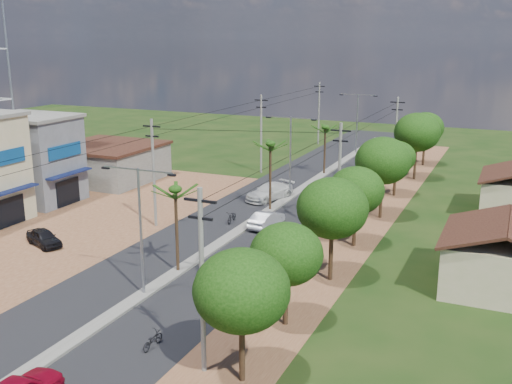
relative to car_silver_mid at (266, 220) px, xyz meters
The scene contains 34 objects.
ground 15.49m from the car_silver_mid, 95.95° to the right, with size 160.00×160.00×0.00m, color black.
road 1.78m from the car_silver_mid, 166.30° to the right, with size 12.00×110.00×0.04m, color black.
median 3.12m from the car_silver_mid, 121.59° to the left, with size 1.00×90.00×0.18m, color #605E56.
dirt_lot_west 18.19m from the car_silver_mid, 156.00° to the right, with size 18.00×46.00×0.04m, color brown.
dirt_shoulder_east 6.94m from the car_silver_mid, ahead, with size 5.00×90.00×0.03m, color brown.
shophouse_grey 23.88m from the car_silver_mid, behind, with size 9.00×6.40×8.30m.
low_shed 24.22m from the car_silver_mid, 159.15° to the left, with size 10.40×10.40×3.95m.
house_east_near 19.25m from the car_silver_mid, 16.33° to the right, with size 7.60×7.50×4.60m.
tree_east_a 23.12m from the car_silver_mid, 69.74° to the right, with size 4.40×4.40×6.37m.
tree_east_b 17.55m from the car_silver_mid, 63.43° to the right, with size 4.00×4.00×5.83m.
tree_east_c 12.39m from the car_silver_mid, 46.03° to the right, with size 4.60×4.60×6.83m.
tree_east_d 8.72m from the car_silver_mid, 10.12° to the right, with size 4.20×4.20×6.13m.
tree_east_e 11.27m from the car_silver_mid, 39.58° to the left, with size 4.80×4.80×7.14m.
tree_east_f 16.78m from the car_silver_mid, 62.53° to the left, with size 3.80×3.80×5.52m.
tree_east_g 24.48m from the car_silver_mid, 70.07° to the left, with size 5.00×5.00×7.38m.
tree_east_h 31.86m from the car_silver_mid, 75.54° to the left, with size 4.40×4.40×6.52m.
palm_median_near 12.49m from the car_silver_mid, 98.02° to the right, with size 2.00×2.00×6.15m.
palm_median_mid 7.15m from the car_silver_mid, 109.19° to the left, with size 2.00×2.00×6.55m.
palm_median_far 21.17m from the car_silver_mid, 94.45° to the left, with size 2.00×2.00×5.85m.
streetlight_near 16.01m from the car_silver_mid, 95.95° to the right, with size 5.10×0.18×8.00m.
streetlight_mid 10.57m from the car_silver_mid, 99.48° to the left, with size 5.10×0.18×8.00m.
streetlight_far 34.89m from the car_silver_mid, 92.65° to the left, with size 5.10×0.18×8.00m.
utility_pole_w_b 10.11m from the car_silver_mid, 158.49° to the right, with size 1.60×0.24×9.00m.
utility_pole_w_c 20.90m from the car_silver_mid, 114.81° to the left, with size 1.60×0.24×9.00m.
utility_pole_w_d 40.74m from the car_silver_mid, 102.26° to the left, with size 1.60×0.24×9.00m.
utility_pole_e_a 22.56m from the car_silver_mid, 74.59° to the right, with size 1.60×0.24×9.00m.
utility_pole_e_b 7.20m from the car_silver_mid, ahead, with size 1.60×0.24×9.00m.
utility_pole_e_c 23.72m from the car_silver_mid, 75.38° to the left, with size 1.60×0.24×9.00m.
car_silver_mid is the anchor object (origin of this frame).
car_white_far 8.63m from the car_silver_mid, 111.08° to the left, with size 2.19×5.38×1.56m, color #B5B4B0.
car_parked_dark 17.48m from the car_silver_mid, 141.11° to the right, with size 1.49×3.70×1.26m, color black.
moto_rider_east 20.73m from the car_silver_mid, 83.16° to the right, with size 0.56×1.61×0.84m, color black.
moto_rider_west_a 3.21m from the car_silver_mid, behind, with size 0.66×1.89×1.00m, color black.
moto_rider_west_b 11.20m from the car_silver_mid, 104.50° to the left, with size 0.45×1.59×0.95m, color black.
Camera 1 is at (20.08, -28.15, 15.43)m, focal length 42.00 mm.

